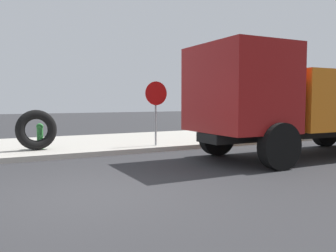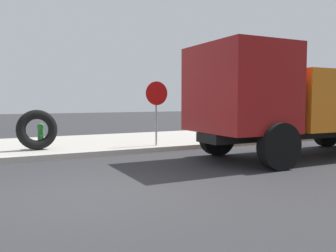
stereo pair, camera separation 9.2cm
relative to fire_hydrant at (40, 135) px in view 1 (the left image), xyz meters
name	(u,v)px [view 1 (the left image)]	position (x,y,z in m)	size (l,w,h in m)	color
ground_plane	(92,196)	(0.04, -5.39, -0.56)	(80.00, 80.00, 0.00)	#2D2D30
sidewalk_curb	(37,147)	(0.04, 1.11, -0.49)	(36.00, 5.00, 0.15)	#ADA89E
fire_hydrant	(40,135)	(0.00, 0.00, 0.00)	(0.21, 0.48, 0.77)	#2D8438
loose_tire	(36,130)	(-0.13, -0.24, 0.18)	(1.17, 1.17, 0.27)	black
stop_sign	(156,101)	(3.43, -0.93, 1.02)	(0.76, 0.08, 2.06)	gray
dump_truck_orange	(303,100)	(6.62, -4.02, 1.05)	(7.04, 2.90, 3.00)	orange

